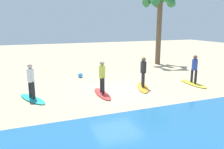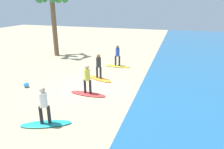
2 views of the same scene
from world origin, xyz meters
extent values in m
plane|color=tan|center=(0.00, 0.00, 0.00)|extent=(60.00, 60.00, 0.00)
ellipsoid|color=yellow|center=(-4.65, 0.48, 0.04)|extent=(0.58, 2.10, 0.09)
cylinder|color=#232328|center=(-4.65, 0.64, 0.48)|extent=(0.14, 0.14, 0.78)
cylinder|color=#232328|center=(-4.65, 0.32, 0.48)|extent=(0.14, 0.14, 0.78)
cylinder|color=#334CAD|center=(-4.65, 0.48, 1.18)|extent=(0.32, 0.32, 0.62)
sphere|color=brown|center=(-4.65, 0.48, 1.61)|extent=(0.24, 0.24, 0.24)
ellipsoid|color=orange|center=(-1.51, 0.11, 0.04)|extent=(1.29, 2.16, 0.09)
cylinder|color=#232328|center=(-1.45, 0.25, 0.48)|extent=(0.14, 0.14, 0.78)
cylinder|color=#232328|center=(-1.56, -0.04, 0.48)|extent=(0.14, 0.14, 0.78)
cylinder|color=#262628|center=(-1.51, 0.11, 1.18)|extent=(0.32, 0.32, 0.62)
sphere|color=brown|center=(-1.51, 0.11, 1.61)|extent=(0.24, 0.24, 0.24)
ellipsoid|color=red|center=(0.96, 0.40, 0.04)|extent=(0.60, 2.11, 0.09)
cylinder|color=#232328|center=(0.96, 0.56, 0.48)|extent=(0.14, 0.14, 0.78)
cylinder|color=#232328|center=(0.95, 0.24, 0.48)|extent=(0.14, 0.14, 0.78)
cylinder|color=#E0E04C|center=(0.96, 0.40, 1.18)|extent=(0.32, 0.32, 0.62)
sphere|color=tan|center=(0.96, 0.40, 1.61)|extent=(0.24, 0.24, 0.24)
ellipsoid|color=teal|center=(4.26, -0.02, 0.04)|extent=(1.39, 2.14, 0.09)
cylinder|color=#232328|center=(4.20, 0.12, 0.48)|extent=(0.14, 0.14, 0.78)
cylinder|color=#232328|center=(4.33, -0.17, 0.48)|extent=(0.14, 0.14, 0.78)
cylinder|color=white|center=(4.26, -0.02, 1.18)|extent=(0.32, 0.32, 0.62)
sphere|color=beige|center=(4.26, -0.02, 1.61)|extent=(0.24, 0.24, 0.24)
cylinder|color=brown|center=(-6.44, -6.22, 2.64)|extent=(0.44, 0.44, 5.28)
sphere|color=#338CE5|center=(1.14, -3.59, 0.16)|extent=(0.32, 0.32, 0.32)
camera|label=1|loc=(4.38, 10.64, 3.49)|focal=36.02mm
camera|label=2|loc=(10.48, 4.88, 4.85)|focal=32.82mm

